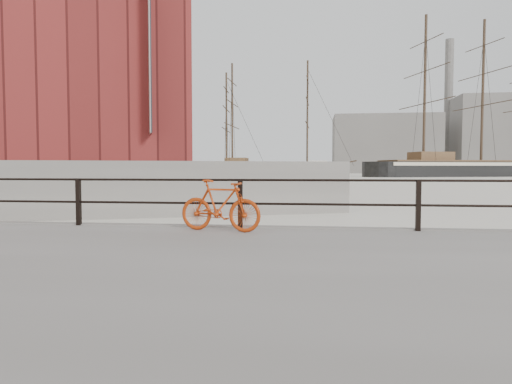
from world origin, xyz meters
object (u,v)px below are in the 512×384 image
(bicycle, at_px, (220,205))
(barque_black, at_px, (481,176))
(workboat_near, at_px, (70,184))
(schooner_left, at_px, (194,177))
(workboat_far, at_px, (62,182))
(schooner_mid, at_px, (269,177))

(bicycle, distance_m, barque_black, 88.70)
(workboat_near, bearing_deg, schooner_left, 79.42)
(workboat_far, bearing_deg, schooner_mid, 13.15)
(barque_black, xyz_separation_m, schooner_mid, (-39.48, -7.26, 0.00))
(barque_black, bearing_deg, schooner_left, 168.33)
(bicycle, distance_m, workboat_near, 40.52)
(bicycle, xyz_separation_m, barque_black, (33.03, 82.32, -0.85))
(schooner_left, bearing_deg, schooner_mid, -1.93)
(bicycle, bearing_deg, barque_black, 80.94)
(barque_black, bearing_deg, workboat_near, -158.63)
(bicycle, height_order, barque_black, barque_black)
(barque_black, xyz_separation_m, workboat_far, (-59.94, -42.02, 0.00))
(barque_black, height_order, schooner_mid, barque_black)
(bicycle, distance_m, schooner_left, 77.37)
(barque_black, xyz_separation_m, workboat_near, (-55.27, -48.45, 0.00))
(schooner_left, relative_size, workboat_far, 2.44)
(schooner_mid, xyz_separation_m, schooner_left, (-14.03, -0.46, 0.00))
(barque_black, distance_m, workboat_near, 73.50)
(schooner_mid, height_order, workboat_near, schooner_mid)
(schooner_left, bearing_deg, workboat_far, -104.40)
(schooner_mid, bearing_deg, workboat_near, -109.23)
(workboat_near, distance_m, workboat_far, 7.95)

